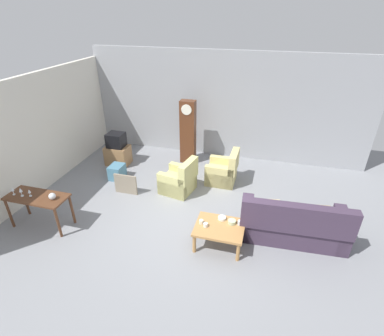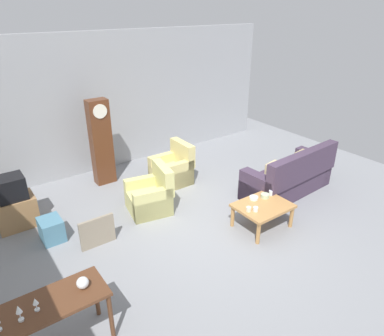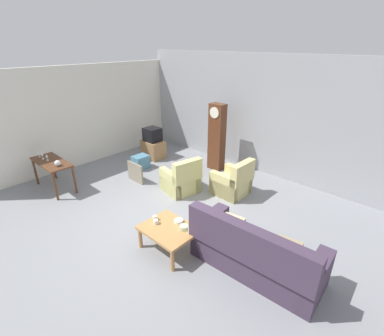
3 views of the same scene
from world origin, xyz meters
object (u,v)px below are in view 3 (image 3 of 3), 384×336
at_px(tv_crt, 152,134).
at_px(framed_picture_leaning, 135,172).
at_px(wine_glass_mid, 42,154).
at_px(couch_floral, 254,254).
at_px(grandfather_clock, 217,137).
at_px(armchair_olive_near, 181,180).
at_px(cup_cream_tall, 155,218).
at_px(cup_blue_rimmed, 190,230).
at_px(bowl_shallow_green, 184,227).
at_px(armchair_olive_far, 233,183).
at_px(cup_white_porcelain, 156,222).
at_px(wine_glass_short, 47,156).
at_px(bowl_white_stacked, 179,221).
at_px(storage_box_blue, 141,162).
at_px(coffee_table_wood, 169,231).
at_px(tv_stand_cabinet, 153,149).
at_px(wine_glass_tall, 39,153).
at_px(console_table_dark, 52,165).
at_px(glass_dome_cloche, 58,163).

relative_size(tv_crt, framed_picture_leaning, 0.80).
bearing_deg(wine_glass_mid, couch_floral, 10.78).
distance_m(grandfather_clock, wine_glass_mid, 4.59).
bearing_deg(armchair_olive_near, couch_floral, -21.91).
distance_m(armchair_olive_near, cup_cream_tall, 1.96).
distance_m(cup_blue_rimmed, bowl_shallow_green, 0.15).
relative_size(armchair_olive_far, wine_glass_mid, 4.48).
distance_m(cup_white_porcelain, wine_glass_short, 3.71).
xyz_separation_m(armchair_olive_near, armchair_olive_far, (1.01, 0.76, 0.00)).
height_order(tv_crt, cup_white_porcelain, tv_crt).
distance_m(tv_crt, cup_blue_rimmed, 4.70).
xyz_separation_m(bowl_white_stacked, wine_glass_short, (-3.94, -0.68, 0.38)).
relative_size(storage_box_blue, wine_glass_short, 2.65).
relative_size(tv_crt, storage_box_blue, 1.08).
height_order(coffee_table_wood, cup_white_porcelain, cup_white_porcelain).
xyz_separation_m(coffee_table_wood, tv_stand_cabinet, (-3.61, 2.65, -0.11)).
height_order(cup_blue_rimmed, bowl_shallow_green, cup_blue_rimmed).
height_order(wine_glass_tall, wine_glass_short, wine_glass_tall).
distance_m(console_table_dark, bowl_shallow_green, 4.08).
relative_size(glass_dome_cloche, wine_glass_short, 0.85).
bearing_deg(grandfather_clock, console_table_dark, -120.56).
bearing_deg(couch_floral, wine_glass_mid, -169.22).
bearing_deg(tv_crt, bowl_white_stacked, -33.74).
relative_size(armchair_olive_near, grandfather_clock, 0.48).
relative_size(framed_picture_leaning, wine_glass_mid, 2.92).
bearing_deg(console_table_dark, armchair_olive_far, 39.26).
bearing_deg(cup_white_porcelain, couch_floral, 20.95).
distance_m(coffee_table_wood, storage_box_blue, 3.72).
xyz_separation_m(cup_cream_tall, wine_glass_mid, (-3.74, -0.48, 0.39)).
xyz_separation_m(cup_cream_tall, bowl_shallow_green, (0.58, 0.17, -0.01)).
distance_m(armchair_olive_near, grandfather_clock, 1.83).
distance_m(tv_stand_cabinet, wine_glass_tall, 3.27).
distance_m(console_table_dark, cup_cream_tall, 3.49).
relative_size(armchair_olive_far, tv_crt, 1.92).
height_order(couch_floral, grandfather_clock, grandfather_clock).
relative_size(console_table_dark, grandfather_clock, 0.68).
height_order(armchair_olive_far, bowl_shallow_green, armchair_olive_far).
xyz_separation_m(grandfather_clock, storage_box_blue, (-1.63, -1.52, -0.77)).
bearing_deg(cup_cream_tall, bowl_white_stacked, 33.42).
xyz_separation_m(couch_floral, storage_box_blue, (-4.63, 1.28, -0.15)).
xyz_separation_m(tv_stand_cabinet, cup_blue_rimmed, (3.97, -2.49, 0.22)).
distance_m(armchair_olive_near, tv_crt, 2.50).
bearing_deg(cup_cream_tall, wine_glass_mid, -172.71).
bearing_deg(glass_dome_cloche, console_table_dark, 179.65).
height_order(cup_cream_tall, wine_glass_short, wine_glass_short).
relative_size(bowl_shallow_green, wine_glass_short, 0.94).
distance_m(storage_box_blue, cup_cream_tall, 3.42).
bearing_deg(glass_dome_cloche, tv_stand_cabinet, 93.56).
bearing_deg(tv_crt, cup_white_porcelain, -39.21).
xyz_separation_m(tv_stand_cabinet, tv_crt, (0.00, 0.00, 0.50)).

